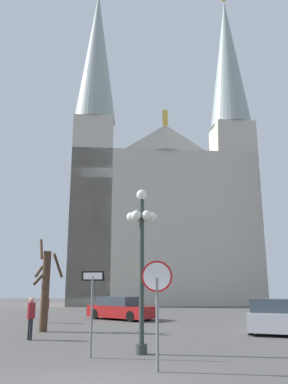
{
  "coord_description": "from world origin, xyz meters",
  "views": [
    {
      "loc": [
        1.27,
        -8.3,
        2.09
      ],
      "look_at": [
        0.82,
        19.36,
        8.88
      ],
      "focal_mm": 35.88,
      "sensor_mm": 36.0,
      "label": 1
    }
  ],
  "objects_px": {
    "cathedral": "(163,197)",
    "stop_sign": "(157,292)",
    "bare_tree": "(45,287)",
    "parked_car_far_silver": "(271,316)",
    "one_way_arrow_sign": "(92,300)",
    "parked_car_near_red": "(121,309)",
    "pedestrian_standing": "(31,314)",
    "street_lamp": "(142,242)",
    "pedestrian_walking": "(46,306)"
  },
  "relations": [
    {
      "from": "street_lamp",
      "to": "pedestrian_walking",
      "type": "bearing_deg",
      "value": 119.2
    },
    {
      "from": "cathedral",
      "to": "parked_car_far_silver",
      "type": "relative_size",
      "value": 9.02
    },
    {
      "from": "one_way_arrow_sign",
      "to": "parked_car_near_red",
      "type": "distance_m",
      "value": 13.48
    },
    {
      "from": "street_lamp",
      "to": "pedestrian_walking",
      "type": "xyz_separation_m",
      "value": [
        -5.83,
        10.43,
        -2.58
      ]
    },
    {
      "from": "bare_tree",
      "to": "parked_car_near_red",
      "type": "relative_size",
      "value": 0.93
    },
    {
      "from": "bare_tree",
      "to": "pedestrian_walking",
      "type": "bearing_deg",
      "value": 103.49
    },
    {
      "from": "parked_car_far_silver",
      "to": "pedestrian_standing",
      "type": "height_order",
      "value": "pedestrian_standing"
    },
    {
      "from": "one_way_arrow_sign",
      "to": "pedestrian_walking",
      "type": "xyz_separation_m",
      "value": [
        -4.32,
        11.09,
        -0.72
      ]
    },
    {
      "from": "pedestrian_walking",
      "to": "street_lamp",
      "type": "bearing_deg",
      "value": -60.8
    },
    {
      "from": "bare_tree",
      "to": "parked_car_far_silver",
      "type": "xyz_separation_m",
      "value": [
        10.7,
        -0.09,
        -1.31
      ]
    },
    {
      "from": "cathedral",
      "to": "pedestrian_walking",
      "type": "distance_m",
      "value": 26.7
    },
    {
      "from": "pedestrian_walking",
      "to": "pedestrian_standing",
      "type": "height_order",
      "value": "pedestrian_standing"
    },
    {
      "from": "pedestrian_standing",
      "to": "stop_sign",
      "type": "bearing_deg",
      "value": -48.97
    },
    {
      "from": "one_way_arrow_sign",
      "to": "pedestrian_walking",
      "type": "relative_size",
      "value": 1.62
    },
    {
      "from": "street_lamp",
      "to": "pedestrian_standing",
      "type": "distance_m",
      "value": 6.1
    },
    {
      "from": "parked_car_far_silver",
      "to": "pedestrian_walking",
      "type": "relative_size",
      "value": 2.89
    },
    {
      "from": "stop_sign",
      "to": "one_way_arrow_sign",
      "type": "distance_m",
      "value": 2.75
    },
    {
      "from": "cathedral",
      "to": "parked_car_near_red",
      "type": "relative_size",
      "value": 8.71
    },
    {
      "from": "street_lamp",
      "to": "parked_car_near_red",
      "type": "relative_size",
      "value": 1.14
    },
    {
      "from": "cathedral",
      "to": "bare_tree",
      "type": "bearing_deg",
      "value": -103.71
    },
    {
      "from": "pedestrian_walking",
      "to": "one_way_arrow_sign",
      "type": "bearing_deg",
      "value": -68.73
    },
    {
      "from": "cathedral",
      "to": "pedestrian_walking",
      "type": "xyz_separation_m",
      "value": [
        -7.67,
        -22.71,
        -11.78
      ]
    },
    {
      "from": "cathedral",
      "to": "stop_sign",
      "type": "distance_m",
      "value": 37.3
    },
    {
      "from": "stop_sign",
      "to": "one_way_arrow_sign",
      "type": "height_order",
      "value": "stop_sign"
    },
    {
      "from": "stop_sign",
      "to": "pedestrian_walking",
      "type": "bearing_deg",
      "value": 115.87
    },
    {
      "from": "parked_car_near_red",
      "to": "stop_sign",
      "type": "bearing_deg",
      "value": -82.23
    },
    {
      "from": "bare_tree",
      "to": "parked_car_near_red",
      "type": "xyz_separation_m",
      "value": [
        3.14,
        6.76,
        -1.36
      ]
    },
    {
      "from": "one_way_arrow_sign",
      "to": "bare_tree",
      "type": "relative_size",
      "value": 0.58
    },
    {
      "from": "stop_sign",
      "to": "one_way_arrow_sign",
      "type": "bearing_deg",
      "value": 136.3
    },
    {
      "from": "pedestrian_walking",
      "to": "cathedral",
      "type": "bearing_deg",
      "value": 71.32
    },
    {
      "from": "bare_tree",
      "to": "cathedral",
      "type": "bearing_deg",
      "value": 76.29
    },
    {
      "from": "cathedral",
      "to": "one_way_arrow_sign",
      "type": "xyz_separation_m",
      "value": [
        -3.36,
        -33.8,
        -11.06
      ]
    },
    {
      "from": "stop_sign",
      "to": "parked_car_far_silver",
      "type": "distance_m",
      "value": 10.16
    },
    {
      "from": "cathedral",
      "to": "pedestrian_standing",
      "type": "relative_size",
      "value": 24.81
    },
    {
      "from": "one_way_arrow_sign",
      "to": "pedestrian_standing",
      "type": "bearing_deg",
      "value": 128.09
    },
    {
      "from": "bare_tree",
      "to": "pedestrian_standing",
      "type": "height_order",
      "value": "bare_tree"
    },
    {
      "from": "parked_car_near_red",
      "to": "pedestrian_walking",
      "type": "xyz_separation_m",
      "value": [
        -4.2,
        -2.35,
        0.27
      ]
    },
    {
      "from": "one_way_arrow_sign",
      "to": "parked_car_far_silver",
      "type": "bearing_deg",
      "value": 41.54
    },
    {
      "from": "one_way_arrow_sign",
      "to": "bare_tree",
      "type": "xyz_separation_m",
      "value": [
        -3.26,
        6.68,
        0.37
      ]
    },
    {
      "from": "stop_sign",
      "to": "pedestrian_standing",
      "type": "bearing_deg",
      "value": 131.03
    },
    {
      "from": "stop_sign",
      "to": "street_lamp",
      "type": "height_order",
      "value": "street_lamp"
    },
    {
      "from": "cathedral",
      "to": "stop_sign",
      "type": "bearing_deg",
      "value": -92.22
    },
    {
      "from": "parked_car_near_red",
      "to": "street_lamp",
      "type": "bearing_deg",
      "value": -82.74
    },
    {
      "from": "one_way_arrow_sign",
      "to": "pedestrian_standing",
      "type": "relative_size",
      "value": 1.54
    },
    {
      "from": "parked_car_near_red",
      "to": "parked_car_far_silver",
      "type": "distance_m",
      "value": 10.2
    },
    {
      "from": "bare_tree",
      "to": "parked_car_near_red",
      "type": "bearing_deg",
      "value": 65.07
    },
    {
      "from": "street_lamp",
      "to": "parked_car_near_red",
      "type": "bearing_deg",
      "value": 97.26
    },
    {
      "from": "street_lamp",
      "to": "stop_sign",
      "type": "bearing_deg",
      "value": -79.7
    },
    {
      "from": "bare_tree",
      "to": "parked_car_far_silver",
      "type": "distance_m",
      "value": 10.78
    },
    {
      "from": "parked_car_far_silver",
      "to": "pedestrian_walking",
      "type": "height_order",
      "value": "pedestrian_walking"
    }
  ]
}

